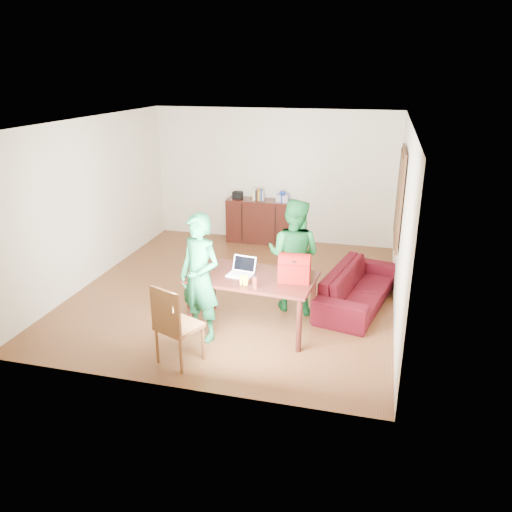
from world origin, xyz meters
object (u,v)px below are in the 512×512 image
(red_bag, at_px, (294,270))
(sofa, at_px, (358,287))
(table, at_px, (252,283))
(person_near, at_px, (200,278))
(bottle, at_px, (255,282))
(chair, at_px, (179,340))
(person_far, at_px, (294,255))
(laptop, at_px, (240,273))

(red_bag, distance_m, sofa, 1.55)
(table, height_order, red_bag, red_bag)
(person_near, distance_m, bottle, 0.74)
(table, bearing_deg, chair, -117.36)
(chair, height_order, person_near, person_near)
(person_far, relative_size, laptop, 4.72)
(chair, relative_size, sofa, 0.52)
(person_far, distance_m, sofa, 1.16)
(chair, relative_size, person_near, 0.60)
(person_far, height_order, bottle, person_far)
(chair, xyz_separation_m, person_far, (1.08, 1.82, 0.55))
(table, bearing_deg, bottle, -65.93)
(chair, bearing_deg, sofa, 69.43)
(table, distance_m, bottle, 0.46)
(person_near, distance_m, laptop, 0.57)
(person_near, height_order, person_far, person_near)
(person_near, bearing_deg, bottle, 23.12)
(chair, xyz_separation_m, laptop, (0.49, 1.02, 0.53))
(chair, bearing_deg, person_far, 81.75)
(table, xyz_separation_m, person_far, (0.42, 0.77, 0.16))
(laptop, distance_m, red_bag, 0.75)
(red_bag, bearing_deg, person_near, -165.49)
(table, xyz_separation_m, person_near, (-0.60, -0.40, 0.17))
(person_far, bearing_deg, chair, 69.71)
(table, xyz_separation_m, chair, (-0.66, -1.05, -0.39))
(person_near, xyz_separation_m, person_far, (1.03, 1.17, -0.02))
(person_far, xyz_separation_m, bottle, (-0.29, -1.16, 0.04))
(chair, distance_m, person_far, 2.19)
(person_near, xyz_separation_m, bottle, (0.74, 0.01, 0.02))
(person_near, bearing_deg, red_bag, 39.65)
(chair, xyz_separation_m, sofa, (2.03, 2.18, -0.01))
(laptop, bearing_deg, bottle, -41.89)
(laptop, height_order, bottle, laptop)
(table, distance_m, sofa, 1.82)
(chair, relative_size, laptop, 2.89)
(table, distance_m, laptop, 0.22)
(chair, relative_size, bottle, 5.58)
(bottle, relative_size, sofa, 0.09)
(sofa, bearing_deg, laptop, 139.67)
(table, distance_m, chair, 1.30)
(table, bearing_deg, red_bag, 1.56)
(chair, bearing_deg, laptop, 86.75)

